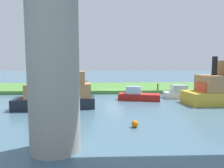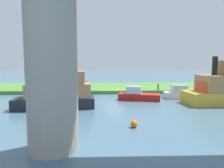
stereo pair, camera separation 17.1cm
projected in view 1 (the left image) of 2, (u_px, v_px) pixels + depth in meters
name	position (u px, v px, depth m)	size (l,w,h in m)	color
ground_plane	(114.00, 94.00, 30.31)	(160.00, 160.00, 0.00)	#476B7F
grassy_bank	(112.00, 87.00, 36.24)	(80.00, 12.00, 0.50)	#4C8438
bridge_pylon	(53.00, 59.00, 10.65)	(2.60, 2.60, 9.56)	#9E998E
person_on_bank	(87.00, 85.00, 31.93)	(0.47, 0.47, 1.39)	#2D334C
mooring_post	(158.00, 87.00, 31.02)	(0.20, 0.20, 0.94)	brown
motorboat_white	(57.00, 93.00, 21.17)	(8.13, 3.44, 4.04)	#1E232D
pontoon_yellow	(183.00, 93.00, 27.07)	(5.09, 1.95, 1.68)	white
motorboat_red	(138.00, 95.00, 25.69)	(5.26, 2.97, 1.66)	red
marker_buoy	(135.00, 124.00, 14.96)	(0.50, 0.50, 0.50)	orange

